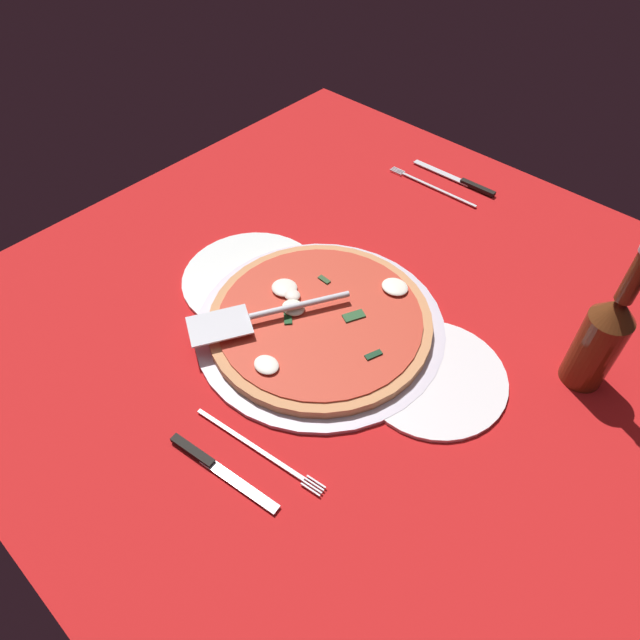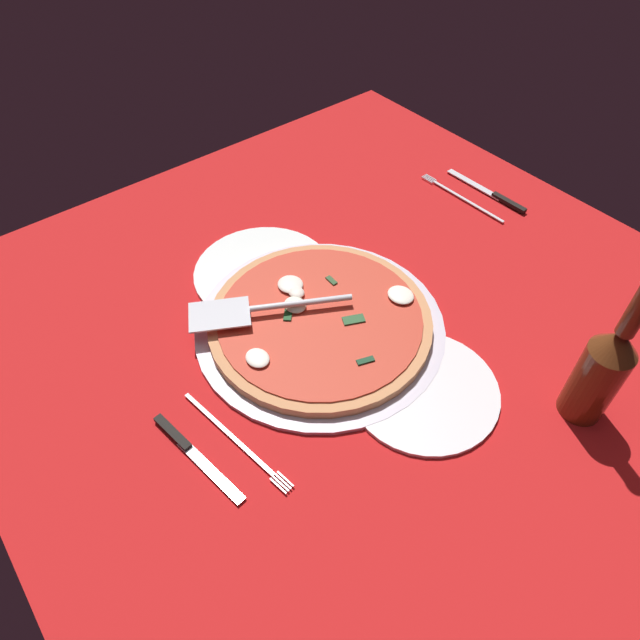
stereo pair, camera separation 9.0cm
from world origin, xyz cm
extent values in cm
cube|color=red|center=(0.00, 0.00, -0.40)|extent=(115.04, 115.04, 0.80)
cube|color=silver|center=(-43.14, -14.38, 0.05)|extent=(9.59, 9.59, 0.10)
cube|color=silver|center=(-43.14, 4.79, 0.05)|extent=(9.59, 9.59, 0.10)
cube|color=silver|center=(-33.55, -23.97, 0.05)|extent=(9.59, 9.59, 0.10)
cube|color=silver|center=(-33.55, -4.79, 0.05)|extent=(9.59, 9.59, 0.10)
cube|color=silver|center=(-33.55, 14.38, 0.05)|extent=(9.59, 9.59, 0.10)
cube|color=silver|center=(-33.55, 33.55, 0.05)|extent=(9.59, 9.59, 0.10)
cube|color=silver|center=(-23.97, -33.55, 0.05)|extent=(9.59, 9.59, 0.10)
cube|color=silver|center=(-23.97, -14.38, 0.05)|extent=(9.59, 9.59, 0.10)
cube|color=silver|center=(-23.97, 4.79, 0.05)|extent=(9.59, 9.59, 0.10)
cube|color=silver|center=(-23.97, 23.97, 0.05)|extent=(9.59, 9.59, 0.10)
cube|color=silver|center=(-23.97, 43.14, 0.05)|extent=(9.59, 9.59, 0.10)
cube|color=silver|center=(-14.38, -43.14, 0.05)|extent=(9.59, 9.59, 0.10)
cube|color=silver|center=(-14.38, -23.97, 0.05)|extent=(9.59, 9.59, 0.10)
cube|color=silver|center=(-14.38, -4.79, 0.05)|extent=(9.59, 9.59, 0.10)
cube|color=silver|center=(-14.38, 14.38, 0.05)|extent=(9.59, 9.59, 0.10)
cube|color=silver|center=(-14.38, 33.55, 0.05)|extent=(9.59, 9.59, 0.10)
cube|color=silver|center=(-14.38, 52.73, 0.05)|extent=(9.59, 9.59, 0.10)
cube|color=silver|center=(-4.79, -52.73, 0.05)|extent=(9.59, 9.59, 0.10)
cube|color=silver|center=(-4.79, -33.55, 0.05)|extent=(9.59, 9.59, 0.10)
cube|color=silver|center=(-4.79, -14.38, 0.05)|extent=(9.59, 9.59, 0.10)
cube|color=silver|center=(-4.79, 4.79, 0.05)|extent=(9.59, 9.59, 0.10)
cube|color=silver|center=(-4.79, 23.97, 0.05)|extent=(9.59, 9.59, 0.10)
cube|color=silver|center=(-4.79, 43.14, 0.05)|extent=(9.59, 9.59, 0.10)
cube|color=silver|center=(4.79, -43.14, 0.05)|extent=(9.59, 9.59, 0.10)
cube|color=silver|center=(4.79, -23.97, 0.05)|extent=(9.59, 9.59, 0.10)
cube|color=silver|center=(4.79, -4.79, 0.05)|extent=(9.59, 9.59, 0.10)
cube|color=silver|center=(4.79, 14.38, 0.05)|extent=(9.59, 9.59, 0.10)
cube|color=silver|center=(4.79, 33.55, 0.05)|extent=(9.59, 9.59, 0.10)
cube|color=silver|center=(4.79, 52.73, 0.05)|extent=(9.59, 9.59, 0.10)
cube|color=silver|center=(14.38, -52.73, 0.05)|extent=(9.59, 9.59, 0.10)
cube|color=silver|center=(14.38, -33.55, 0.05)|extent=(9.59, 9.59, 0.10)
cube|color=silver|center=(14.38, -14.38, 0.05)|extent=(9.59, 9.59, 0.10)
cube|color=silver|center=(14.38, 4.79, 0.05)|extent=(9.59, 9.59, 0.10)
cube|color=silver|center=(14.38, 23.97, 0.05)|extent=(9.59, 9.59, 0.10)
cube|color=silver|center=(14.38, 43.14, 0.05)|extent=(9.59, 9.59, 0.10)
cube|color=silver|center=(23.97, -43.14, 0.05)|extent=(9.59, 9.59, 0.10)
cube|color=silver|center=(23.97, -23.97, 0.05)|extent=(9.59, 9.59, 0.10)
cube|color=silver|center=(23.97, -4.79, 0.05)|extent=(9.59, 9.59, 0.10)
cube|color=silver|center=(23.97, 14.38, 0.05)|extent=(9.59, 9.59, 0.10)
cube|color=silver|center=(23.97, 33.55, 0.05)|extent=(9.59, 9.59, 0.10)
cube|color=silver|center=(33.55, -52.73, 0.05)|extent=(9.59, 9.59, 0.10)
cube|color=silver|center=(33.55, -33.55, 0.05)|extent=(9.59, 9.59, 0.10)
cube|color=silver|center=(33.55, -14.38, 0.05)|extent=(9.59, 9.59, 0.10)
cube|color=silver|center=(33.55, 4.79, 0.05)|extent=(9.59, 9.59, 0.10)
cube|color=silver|center=(33.55, 23.97, 0.05)|extent=(9.59, 9.59, 0.10)
cube|color=silver|center=(33.55, 43.14, 0.05)|extent=(9.59, 9.59, 0.10)
cube|color=silver|center=(43.14, -43.14, 0.05)|extent=(9.59, 9.59, 0.10)
cube|color=silver|center=(43.14, -23.97, 0.05)|extent=(9.59, 9.59, 0.10)
cube|color=silver|center=(43.14, -4.79, 0.05)|extent=(9.59, 9.59, 0.10)
cube|color=silver|center=(43.14, 14.38, 0.05)|extent=(9.59, 9.59, 0.10)
cube|color=silver|center=(43.14, 33.55, 0.05)|extent=(9.59, 9.59, 0.10)
cube|color=silver|center=(52.73, -52.73, 0.05)|extent=(9.59, 9.59, 0.10)
cube|color=silver|center=(52.73, -33.55, 0.05)|extent=(9.59, 9.59, 0.10)
cube|color=silver|center=(52.73, -14.38, 0.05)|extent=(9.59, 9.59, 0.10)
cube|color=silver|center=(52.73, 4.79, 0.05)|extent=(9.59, 9.59, 0.10)
cube|color=silver|center=(52.73, 23.97, 0.05)|extent=(9.59, 9.59, 0.10)
cylinder|color=silver|center=(1.01, 5.73, 0.63)|extent=(40.39, 40.39, 1.06)
cylinder|color=white|center=(-18.39, 1.83, 0.60)|extent=(22.26, 22.26, 1.00)
cylinder|color=white|center=(17.48, 5.45, 0.60)|extent=(24.48, 24.48, 1.00)
cylinder|color=tan|center=(1.01, 5.73, 1.95)|extent=(35.97, 35.97, 1.57)
cylinder|color=#C33A28|center=(1.01, 5.73, 2.88)|extent=(32.80, 32.80, 0.30)
ellipsoid|color=white|center=(-3.97, -7.31, 3.51)|extent=(4.58, 4.04, 0.94)
ellipsoid|color=silver|center=(7.23, 5.70, 3.59)|extent=(2.84, 2.53, 1.11)
ellipsoid|color=white|center=(9.46, 5.26, 3.52)|extent=(4.39, 4.19, 0.98)
ellipsoid|color=white|center=(-0.03, 18.50, 3.47)|extent=(4.01, 3.33, 0.86)
ellipsoid|color=silver|center=(5.14, 7.56, 3.53)|extent=(3.92, 3.40, 1.00)
cube|color=#133920|center=(-10.30, 6.22, 3.18)|extent=(1.82, 2.87, 0.30)
cube|color=#245029|center=(-3.00, 2.13, 3.18)|extent=(3.04, 3.89, 0.30)
cube|color=#133F1B|center=(4.72, 9.28, 3.18)|extent=(3.38, 3.26, 0.30)
cube|color=#284A27|center=(6.11, -0.89, 3.18)|extent=(2.30, 1.03, 0.30)
cube|color=silver|center=(10.39, 18.48, 4.30)|extent=(10.25, 11.44, 0.30)
cylinder|color=silver|center=(3.99, 7.18, 4.65)|extent=(8.97, 14.80, 1.00)
cube|color=white|center=(8.54, -41.80, 0.40)|extent=(20.64, 13.01, 0.60)
cube|color=silver|center=(8.48, -38.97, 0.83)|extent=(18.02, 0.95, 0.25)
cube|color=silver|center=(19.00, -39.42, 0.83)|extent=(3.00, 0.28, 0.25)
cube|color=silver|center=(18.99, -38.98, 0.83)|extent=(3.00, 0.28, 0.25)
cube|color=silver|center=(18.98, -38.54, 0.83)|extent=(3.00, 0.28, 0.25)
cube|color=silver|center=(18.97, -38.10, 0.83)|extent=(3.00, 0.28, 0.25)
cube|color=black|center=(2.69, -44.76, 1.10)|extent=(7.89, 1.35, 0.80)
cube|color=silver|center=(11.55, -44.58, 0.83)|extent=(13.80, 1.67, 0.25)
cube|color=white|center=(-6.75, 30.83, 0.40)|extent=(21.49, 14.30, 0.60)
cube|color=silver|center=(-6.40, 28.22, 0.83)|extent=(18.50, 3.06, 0.25)
cube|color=silver|center=(-17.18, 27.44, 0.83)|extent=(3.00, 0.62, 0.25)
cube|color=silver|center=(-17.12, 27.00, 0.83)|extent=(3.00, 0.62, 0.25)
cube|color=silver|center=(-17.07, 26.57, 0.83)|extent=(3.00, 0.62, 0.25)
cube|color=silver|center=(-17.01, 26.13, 0.83)|extent=(3.00, 0.62, 0.25)
cube|color=black|center=(-1.76, 34.17, 1.10)|extent=(7.28, 2.14, 0.80)
cube|color=silver|center=(-9.77, 33.09, 0.83)|extent=(12.65, 3.06, 0.25)
cylinder|color=#5C2F15|center=(-34.62, -13.31, 6.74)|extent=(6.17, 6.17, 13.28)
cone|color=#5C2F15|center=(-34.62, -13.31, 15.22)|extent=(6.17, 6.17, 3.67)
cylinder|color=#5C2F15|center=(-34.62, -13.31, 21.04)|extent=(2.37, 2.37, 7.98)
camera|label=1|loc=(-39.99, 50.53, 68.72)|focal=31.51mm
camera|label=2|loc=(-46.16, 43.98, 68.72)|focal=31.51mm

